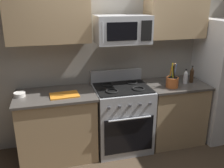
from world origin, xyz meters
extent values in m
cube|color=#9E998E|center=(0.00, 1.04, 1.30)|extent=(8.00, 0.10, 2.60)
cube|color=tan|center=(-0.90, 0.64, 0.44)|extent=(0.99, 0.62, 0.88)
cube|color=#4C4742|center=(-0.90, 0.64, 0.90)|extent=(1.03, 0.66, 0.03)
cube|color=#B2B5BA|center=(0.00, 0.64, 0.46)|extent=(0.76, 0.66, 0.91)
cube|color=black|center=(0.00, 0.31, 0.36)|extent=(0.67, 0.01, 0.51)
cylinder|color=#B2B5BA|center=(0.00, 0.28, 0.62)|extent=(0.57, 0.02, 0.02)
cube|color=black|center=(0.00, 0.64, 0.92)|extent=(0.73, 0.59, 0.02)
cube|color=#B2B5BA|center=(0.00, 0.94, 1.00)|extent=(0.76, 0.06, 0.18)
torus|color=black|center=(-0.18, 0.50, 0.93)|extent=(0.17, 0.17, 0.02)
torus|color=black|center=(0.18, 0.50, 0.93)|extent=(0.17, 0.17, 0.02)
torus|color=black|center=(-0.18, 0.78, 0.93)|extent=(0.17, 0.17, 0.02)
torus|color=black|center=(0.18, 0.78, 0.93)|extent=(0.17, 0.17, 0.02)
cylinder|color=#4C4C51|center=(-0.27, 0.30, 0.79)|extent=(0.04, 0.02, 0.04)
cylinder|color=#4C4C51|center=(-0.14, 0.30, 0.79)|extent=(0.04, 0.02, 0.04)
cylinder|color=#4C4C51|center=(0.00, 0.30, 0.79)|extent=(0.04, 0.02, 0.04)
cylinder|color=#4C4C51|center=(0.14, 0.30, 0.79)|extent=(0.04, 0.02, 0.04)
cylinder|color=#4C4C51|center=(0.27, 0.30, 0.79)|extent=(0.04, 0.02, 0.04)
cube|color=tan|center=(0.81, 0.64, 0.44)|extent=(0.80, 0.62, 0.88)
cube|color=#4C4742|center=(0.81, 0.64, 0.90)|extent=(0.84, 0.66, 0.03)
cube|color=#B2B5BA|center=(0.00, 0.67, 1.70)|extent=(0.69, 0.40, 0.35)
cube|color=black|center=(-0.06, 0.47, 1.70)|extent=(0.38, 0.01, 0.22)
cube|color=black|center=(0.25, 0.47, 1.70)|extent=(0.14, 0.01, 0.25)
cylinder|color=#B2B5BA|center=(-0.31, 0.44, 1.70)|extent=(0.02, 0.02, 0.25)
cube|color=tan|center=(-0.91, 0.82, 1.92)|extent=(1.02, 0.34, 0.75)
cube|color=tan|center=(0.82, 0.82, 1.92)|extent=(0.83, 0.34, 0.75)
cylinder|color=#D1662D|center=(0.68, 0.51, 0.98)|extent=(0.17, 0.17, 0.14)
cylinder|color=black|center=(0.68, 0.51, 0.99)|extent=(0.14, 0.14, 0.12)
cylinder|color=orange|center=(0.66, 0.55, 1.09)|extent=(0.08, 0.04, 0.31)
cylinder|color=black|center=(0.69, 0.48, 1.08)|extent=(0.07, 0.04, 0.29)
cylinder|color=green|center=(0.69, 0.54, 1.07)|extent=(0.06, 0.04, 0.26)
cylinder|color=blue|center=(0.70, 0.52, 1.09)|extent=(0.03, 0.05, 0.30)
cylinder|color=olive|center=(0.69, 0.51, 1.10)|extent=(0.03, 0.08, 0.32)
cylinder|color=yellow|center=(0.67, 0.49, 1.10)|extent=(0.05, 0.03, 0.31)
cube|color=orange|center=(-0.79, 0.56, 0.92)|extent=(0.37, 0.26, 0.02)
cylinder|color=silver|center=(0.94, 0.61, 0.99)|extent=(0.06, 0.06, 0.15)
cone|color=silver|center=(0.94, 0.61, 1.09)|extent=(0.06, 0.06, 0.04)
cylinder|color=black|center=(0.94, 0.61, 1.11)|extent=(0.03, 0.03, 0.01)
cylinder|color=#382314|center=(1.05, 0.63, 1.00)|extent=(0.05, 0.05, 0.18)
cone|color=#382314|center=(1.05, 0.63, 1.12)|extent=(0.05, 0.05, 0.05)
cylinder|color=black|center=(1.05, 0.63, 1.15)|extent=(0.02, 0.02, 0.01)
cylinder|color=white|center=(-1.33, 0.67, 0.93)|extent=(0.14, 0.14, 0.05)
torus|color=white|center=(-1.33, 0.67, 0.96)|extent=(0.14, 0.14, 0.01)
camera|label=1|loc=(-0.95, -2.42, 2.07)|focal=39.85mm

